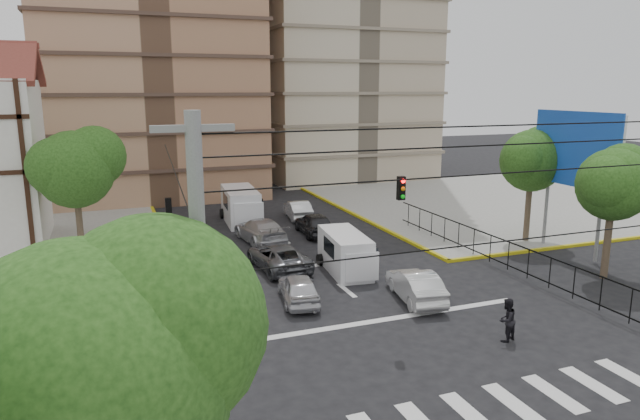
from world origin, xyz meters
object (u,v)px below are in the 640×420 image
van_left_lane (241,207)px  car_silver_front_left (299,288)px  car_white_front_right (415,285)px  pedestrian_crosswalk (507,320)px  traffic_light_nw (170,228)px  van_right_lane (347,254)px

van_left_lane → car_silver_front_left: (-1.15, -16.06, -0.53)m
car_white_front_right → pedestrian_crosswalk: size_ratio=2.54×
van_left_lane → pedestrian_crosswalk: 23.27m
traffic_light_nw → van_right_lane: 9.14m
car_silver_front_left → van_left_lane: bearing=-84.6°
traffic_light_nw → pedestrian_crosswalk: 15.28m
car_white_front_right → car_silver_front_left: bearing=-8.7°
traffic_light_nw → car_white_front_right: size_ratio=1.02×
van_right_lane → car_white_front_right: size_ratio=1.10×
car_silver_front_left → pedestrian_crosswalk: size_ratio=2.27×
van_right_lane → car_silver_front_left: bearing=-133.9°
van_left_lane → car_white_front_right: van_left_lane is taller
van_right_lane → van_left_lane: 13.22m
traffic_light_nw → car_silver_front_left: traffic_light_nw is taller
traffic_light_nw → car_silver_front_left: 6.65m
van_left_lane → car_silver_front_left: bearing=-89.7°
car_silver_front_left → traffic_light_nw: bearing=-23.7°
car_white_front_right → van_right_lane: bearing=-64.7°
van_right_lane → car_white_front_right: van_right_lane is taller
van_left_lane → car_white_front_right: 18.16m
traffic_light_nw → van_right_lane: (8.88, -0.29, -2.11)m
car_white_front_right → pedestrian_crosswalk: (1.06, -5.00, 0.14)m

